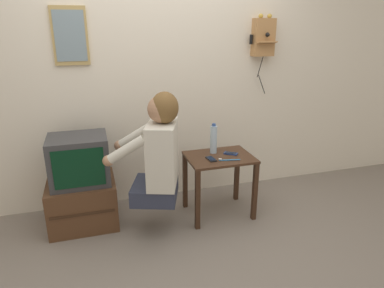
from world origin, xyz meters
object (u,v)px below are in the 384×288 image
at_px(framed_picture, 70,36).
at_px(cell_phone_held, 211,159).
at_px(cell_phone_spare, 231,153).
at_px(toothbrush, 228,160).
at_px(television, 79,160).
at_px(water_bottle, 214,139).
at_px(wall_phone_antique, 263,37).
at_px(person, 159,151).

xyz_separation_m(framed_picture, cell_phone_held, (1.08, -0.56, -1.02)).
bearing_deg(cell_phone_spare, toothbrush, -173.16).
bearing_deg(toothbrush, cell_phone_held, 75.62).
bearing_deg(television, water_bottle, -3.27).
height_order(television, cell_phone_spare, television).
bearing_deg(cell_phone_spare, wall_phone_antique, -9.74).
distance_m(person, framed_picture, 1.24).
distance_m(framed_picture, cell_phone_spare, 1.72).
relative_size(person, television, 1.87).
relative_size(cell_phone_held, cell_phone_spare, 0.96).
distance_m(cell_phone_spare, water_bottle, 0.20).
distance_m(person, television, 0.71).
xyz_separation_m(person, framed_picture, (-0.60, 0.64, 0.87)).
height_order(person, framed_picture, framed_picture).
distance_m(cell_phone_spare, toothbrush, 0.17).
bearing_deg(person, cell_phone_spare, -58.56).
height_order(cell_phone_held, cell_phone_spare, same).
height_order(television, wall_phone_antique, wall_phone_antique).
xyz_separation_m(framed_picture, toothbrush, (1.21, -0.63, -1.02)).
bearing_deg(cell_phone_spare, framed_picture, 107.72).
height_order(cell_phone_held, water_bottle, water_bottle).
bearing_deg(person, framed_picture, 62.52).
bearing_deg(wall_phone_antique, toothbrush, -134.57).
bearing_deg(cell_phone_held, toothbrush, -31.08).
bearing_deg(toothbrush, framed_picture, 73.97).
relative_size(water_bottle, toothbrush, 1.47).
bearing_deg(water_bottle, cell_phone_held, -116.82).
height_order(framed_picture, water_bottle, framed_picture).
height_order(cell_phone_held, toothbrush, toothbrush).
bearing_deg(television, cell_phone_held, -11.51).
distance_m(person, water_bottle, 0.60).
height_order(person, television, person).
distance_m(cell_phone_held, toothbrush, 0.15).
relative_size(wall_phone_antique, cell_phone_held, 5.94).
distance_m(wall_phone_antique, toothbrush, 1.29).
relative_size(person, wall_phone_antique, 1.18).
relative_size(framed_picture, cell_phone_spare, 3.57).
distance_m(cell_phone_held, cell_phone_spare, 0.23).
bearing_deg(framed_picture, person, -46.50).
xyz_separation_m(cell_phone_held, toothbrush, (0.13, -0.06, 0.00)).
bearing_deg(cell_phone_spare, water_bottle, 99.21).
bearing_deg(television, wall_phone_antique, 9.23).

